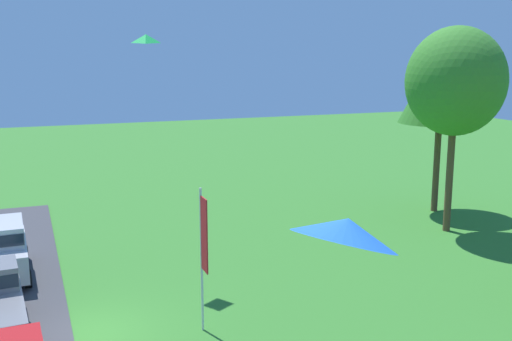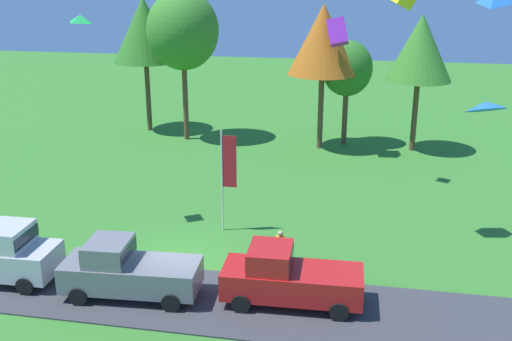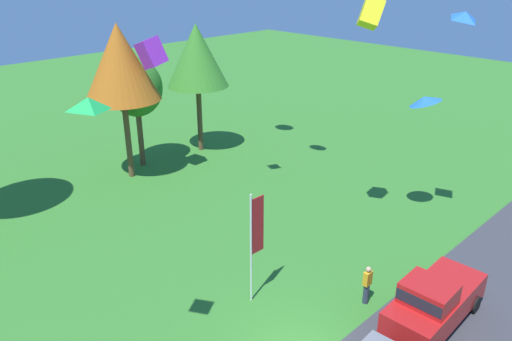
% 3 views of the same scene
% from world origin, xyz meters
% --- Properties ---
extents(car_pickup_near_entrance, '(5.06, 2.18, 2.14)m').
position_xyz_m(car_pickup_near_entrance, '(4.81, -2.39, 1.11)').
color(car_pickup_near_entrance, red).
rests_on(car_pickup_near_entrance, ground).
extents(person_watching_sky, '(0.36, 0.24, 1.71)m').
position_xyz_m(person_watching_sky, '(4.20, 0.09, 0.88)').
color(person_watching_sky, '#2D334C').
rests_on(person_watching_sky, ground).
extents(tree_left_of_center, '(4.49, 4.49, 9.48)m').
position_xyz_m(tree_left_of_center, '(4.23, 17.79, 7.20)').
color(tree_left_of_center, brown).
rests_on(tree_left_of_center, ground).
extents(tree_right_of_center, '(3.36, 3.36, 7.10)m').
position_xyz_m(tree_right_of_center, '(5.80, 18.95, 5.21)').
color(tree_right_of_center, brown).
rests_on(tree_right_of_center, ground).
extents(tree_far_right, '(4.20, 4.20, 8.87)m').
position_xyz_m(tree_far_right, '(10.36, 18.43, 6.74)').
color(tree_far_right, brown).
rests_on(tree_far_right, ground).
extents(flag_banner, '(0.71, 0.08, 4.79)m').
position_xyz_m(flag_banner, '(1.25, 3.44, 3.03)').
color(flag_banner, silver).
rests_on(flag_banner, ground).
extents(kite_diamond_high_right, '(1.28, 1.35, 0.59)m').
position_xyz_m(kite_diamond_high_right, '(11.32, 0.97, 10.58)').
color(kite_diamond_high_right, blue).
extents(kite_delta_mid_center, '(2.03, 2.04, 0.80)m').
position_xyz_m(kite_delta_mid_center, '(11.73, 2.48, 6.53)').
color(kite_delta_mid_center, blue).
extents(kite_box_topmost, '(1.51, 1.14, 1.51)m').
position_xyz_m(kite_box_topmost, '(8.45, 3.79, 10.68)').
color(kite_box_topmost, yellow).
extents(kite_box_over_trees, '(1.40, 1.53, 1.96)m').
position_xyz_m(kite_box_over_trees, '(5.23, 15.95, 7.88)').
color(kite_box_over_trees, purple).
extents(kite_diamond_low_drifter, '(1.03, 1.00, 0.38)m').
position_xyz_m(kite_diamond_low_drifter, '(-4.96, 3.06, 9.50)').
color(kite_diamond_low_drifter, green).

